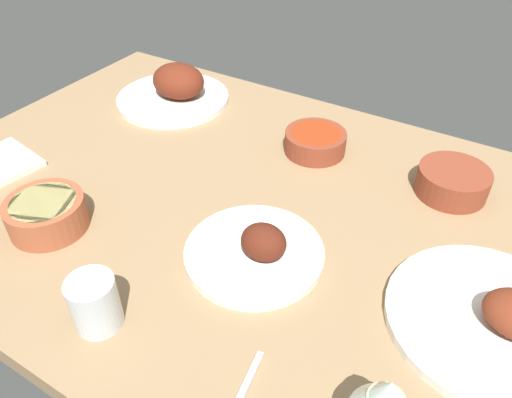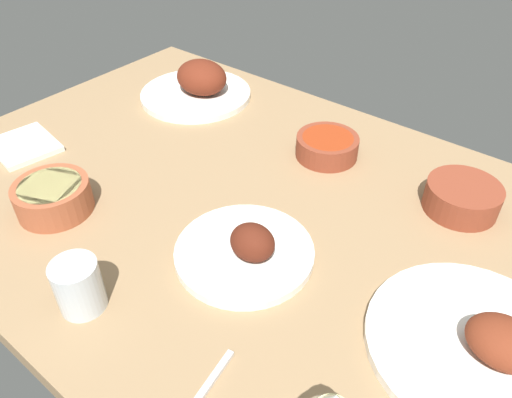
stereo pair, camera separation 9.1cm
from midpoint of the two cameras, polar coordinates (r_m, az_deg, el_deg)
The scene contains 9 objects.
dining_table at distance 93.49cm, azimuth 2.78°, elevation -2.02°, with size 140.00×90.00×4.00cm, color #937551.
plate_center_main at distance 78.01cm, azimuth 27.83°, elevation -14.85°, with size 29.76×29.76×7.05cm.
plate_far_side at distance 81.30cm, azimuth 2.09°, elevation -6.07°, with size 23.30×23.30×7.33cm.
plate_near_viewer at distance 128.56cm, azimuth -4.60°, elevation 12.88°, with size 28.12×28.12×9.67cm.
bowl_sauce at distance 106.48cm, azimuth 10.69°, elevation 6.01°, with size 13.19×13.19×4.65cm.
bowl_potatoes at distance 95.36cm, azimuth -20.01°, elevation 0.19°, with size 13.72×13.72×5.80cm.
bowl_pasta at distance 99.52cm, azimuth 25.28°, elevation 0.18°, with size 13.54×13.54×5.32cm.
water_tumbler at distance 75.67cm, azimuth -16.66°, elevation -9.81°, with size 6.94×6.94×8.45cm, color silver.
folded_napkin at distance 117.89cm, azimuth -23.34°, elevation 5.64°, with size 14.34×12.11×1.20cm, color white.
Camera 2 is at (-44.38, 55.43, 62.98)cm, focal length 34.50 mm.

